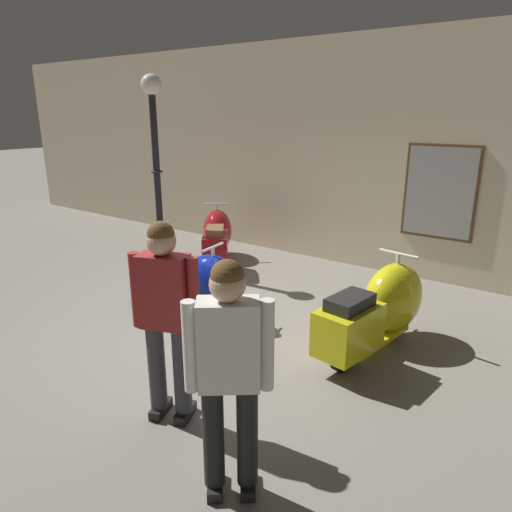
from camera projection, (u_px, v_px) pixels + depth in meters
The scene contains 8 objects.
ground_plane at pixel (213, 324), 5.86m from camera, with size 60.00×60.00×0.00m, color slate.
showroom_back_wall at pixel (348, 155), 7.76m from camera, with size 18.00×0.63×3.75m.
scooter_0 at pixel (217, 236), 8.23m from camera, with size 1.36×1.56×0.99m.
scooter_1 at pixel (195, 283), 5.99m from camera, with size 1.66×0.63×0.99m.
scooter_2 at pixel (381, 308), 5.14m from camera, with size 0.73×1.79×1.06m.
lamppost at pixel (156, 158), 7.47m from camera, with size 0.32×0.32×3.12m.
visitor_0 at pixel (166, 310), 3.78m from camera, with size 0.56×0.38×1.76m.
visitor_1 at pixel (229, 367), 2.98m from camera, with size 0.48×0.43×1.72m.
Camera 1 is at (3.57, -4.01, 2.57)m, focal length 32.54 mm.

